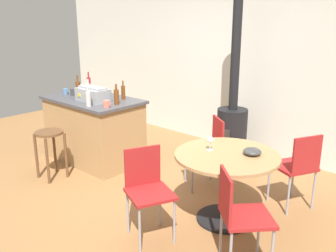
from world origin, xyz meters
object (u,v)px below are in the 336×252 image
bottle_2 (123,92)px  bottle_4 (116,95)px  folding_chair_far (298,165)px  bottle_1 (78,89)px  folding_chair_left (208,147)px  toolbox (93,94)px  bottle_0 (88,90)px  serving_bowl (252,152)px  cup_4 (81,88)px  bottle_6 (116,97)px  folding_chair_right (147,186)px  cup_1 (103,93)px  dining_table (226,170)px  cup_0 (73,92)px  bottle_5 (88,99)px  kitchen_island (94,129)px  cup_2 (66,91)px  wine_glass (210,140)px  wooden_stool (50,143)px  bottle_3 (89,84)px  folding_chair_near (239,212)px  wood_stove (232,123)px  cup_3 (107,104)px

bottle_2 → bottle_4: size_ratio=1.11×
folding_chair_far → bottle_1: bottle_1 is taller
folding_chair_left → toolbox: 1.75m
bottle_0 → bottle_1: 0.16m
bottle_0 → serving_bowl: 2.75m
bottle_2 → toolbox: bearing=-122.7°
cup_4 → bottle_6: bearing=-10.4°
bottle_4 → toolbox: bearing=-147.7°
bottle_4 → folding_chair_far: bearing=11.9°
folding_chair_right → bottle_0: bottle_0 is taller
cup_1 → serving_bowl: bearing=-4.9°
dining_table → bottle_6: bearing=175.9°
cup_0 → serving_bowl: size_ratio=0.67×
folding_chair_right → bottle_5: bearing=161.1°
folding_chair_right → bottle_4: size_ratio=3.64×
kitchen_island → folding_chair_far: size_ratio=1.64×
dining_table → cup_2: cup_2 is taller
bottle_5 → wine_glass: bottle_5 is taller
wooden_stool → folding_chair_far: size_ratio=0.73×
wooden_stool → bottle_0: bearing=107.2°
cup_4 → dining_table: bearing=-6.4°
bottle_3 → bottle_6: size_ratio=1.07×
cup_4 → bottle_1: bearing=-40.4°
toolbox → bottle_6: bearing=11.2°
dining_table → bottle_2: size_ratio=3.98×
folding_chair_near → bottle_3: (-3.35, 1.01, 0.53)m
bottle_3 → bottle_4: size_ratio=1.23×
folding_chair_near → cup_0: bearing=168.6°
toolbox → cup_2: (-0.68, 0.01, -0.05)m
folding_chair_far → serving_bowl: 0.67m
kitchen_island → bottle_3: 0.81m
toolbox → bottle_5: bottle_5 is taller
toolbox → cup_0: size_ratio=3.85×
serving_bowl → cup_4: bearing=176.7°
bottle_5 → serving_bowl: 2.25m
wooden_stool → cup_0: bearing=122.8°
bottle_1 → cup_4: (-0.32, 0.27, -0.07)m
cup_0 → wine_glass: (2.55, -0.11, -0.14)m
wood_stove → bottle_3: (-1.93, -1.08, 0.49)m
cup_4 → folding_chair_right: bearing=-22.9°
wood_stove → bottle_3: bearing=-150.8°
bottle_1 → toolbox: bearing=-0.1°
dining_table → cup_0: bearing=178.2°
bottle_1 → cup_4: bearing=139.6°
folding_chair_right → cup_0: 2.52m
bottle_2 → bottle_5: (-0.02, -0.57, -0.00)m
cup_1 → cup_3: cup_1 is taller
cup_4 → serving_bowl: (3.08, -0.18, -0.21)m
cup_2 → cup_3: 1.09m
folding_chair_right → toolbox: bearing=156.9°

